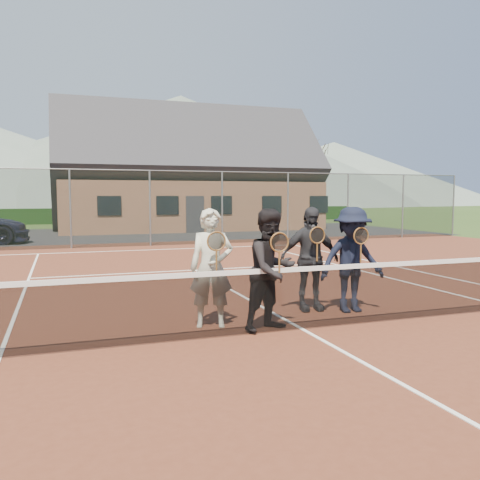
{
  "coord_description": "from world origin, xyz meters",
  "views": [
    {
      "loc": [
        -3.35,
        -6.69,
        2.01
      ],
      "look_at": [
        -0.45,
        1.5,
        1.25
      ],
      "focal_mm": 38.0,
      "sensor_mm": 36.0,
      "label": 1
    }
  ],
  "objects_px": {
    "player_a": "(211,268)",
    "player_c": "(310,259)",
    "player_d": "(352,260)",
    "player_b": "(272,270)",
    "clubhouse": "(186,163)",
    "tennis_net": "(303,295)"
  },
  "relations": [
    {
      "from": "player_a",
      "to": "player_c",
      "type": "relative_size",
      "value": 1.0
    },
    {
      "from": "player_d",
      "to": "player_b",
      "type": "bearing_deg",
      "value": -160.27
    },
    {
      "from": "clubhouse",
      "to": "player_c",
      "type": "height_order",
      "value": "clubhouse"
    },
    {
      "from": "player_c",
      "to": "player_d",
      "type": "bearing_deg",
      "value": -29.55
    },
    {
      "from": "player_a",
      "to": "player_d",
      "type": "xyz_separation_m",
      "value": [
        2.54,
        0.16,
        -0.0
      ]
    },
    {
      "from": "player_a",
      "to": "player_d",
      "type": "distance_m",
      "value": 2.55
    },
    {
      "from": "player_b",
      "to": "player_c",
      "type": "distance_m",
      "value": 1.49
    },
    {
      "from": "player_a",
      "to": "player_b",
      "type": "bearing_deg",
      "value": -30.5
    },
    {
      "from": "clubhouse",
      "to": "player_b",
      "type": "relative_size",
      "value": 8.67
    },
    {
      "from": "tennis_net",
      "to": "player_c",
      "type": "height_order",
      "value": "player_c"
    },
    {
      "from": "tennis_net",
      "to": "player_a",
      "type": "height_order",
      "value": "player_a"
    },
    {
      "from": "player_c",
      "to": "clubhouse",
      "type": "bearing_deg",
      "value": 81.77
    },
    {
      "from": "tennis_net",
      "to": "player_b",
      "type": "bearing_deg",
      "value": 160.66
    },
    {
      "from": "player_a",
      "to": "player_b",
      "type": "relative_size",
      "value": 1.0
    },
    {
      "from": "clubhouse",
      "to": "player_b",
      "type": "bearing_deg",
      "value": -100.53
    },
    {
      "from": "player_b",
      "to": "player_a",
      "type": "bearing_deg",
      "value": 149.5
    },
    {
      "from": "player_a",
      "to": "player_b",
      "type": "distance_m",
      "value": 0.92
    },
    {
      "from": "tennis_net",
      "to": "clubhouse",
      "type": "distance_m",
      "value": 24.57
    },
    {
      "from": "clubhouse",
      "to": "player_b",
      "type": "height_order",
      "value": "clubhouse"
    },
    {
      "from": "player_a",
      "to": "player_d",
      "type": "relative_size",
      "value": 1.0
    },
    {
      "from": "player_a",
      "to": "player_b",
      "type": "xyz_separation_m",
      "value": [
        0.79,
        -0.47,
        -0.0
      ]
    },
    {
      "from": "player_d",
      "to": "tennis_net",
      "type": "bearing_deg",
      "value": -149.39
    }
  ]
}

